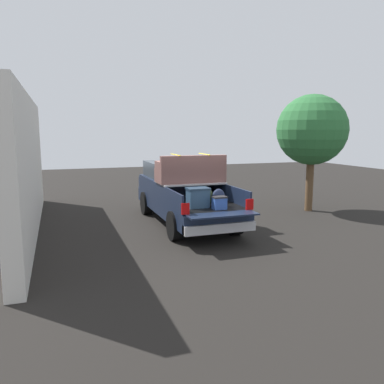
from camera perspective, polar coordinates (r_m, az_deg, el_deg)
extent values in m
plane|color=black|center=(12.39, -0.92, -4.62)|extent=(40.00, 40.00, 0.00)
cube|color=#162138|center=(12.26, -0.93, -1.83)|extent=(5.50, 1.92, 0.47)
cube|color=black|center=(11.10, 1.02, -1.63)|extent=(2.80, 1.80, 0.04)
cube|color=#162138|center=(10.77, -3.62, -0.72)|extent=(2.80, 0.06, 0.50)
cube|color=#162138|center=(11.41, 5.41, -0.20)|extent=(2.80, 0.06, 0.50)
cube|color=#162138|center=(12.34, -1.18, 0.53)|extent=(0.06, 1.80, 0.50)
cube|color=#162138|center=(9.58, 4.51, -3.36)|extent=(0.55, 1.80, 0.04)
cube|color=#B2B2B7|center=(11.74, -0.28, 1.43)|extent=(1.25, 1.92, 0.04)
cube|color=#162138|center=(13.45, -2.75, 1.22)|extent=(2.30, 1.92, 0.50)
cube|color=#2D3842|center=(13.30, -2.64, 3.36)|extent=(1.94, 1.76, 0.52)
cube|color=#162138|center=(14.75, -4.24, 1.66)|extent=(0.40, 1.82, 0.38)
cube|color=#B2B2B7|center=(9.80, 4.12, -5.30)|extent=(0.24, 1.92, 0.24)
cube|color=red|center=(9.47, -0.99, -2.49)|extent=(0.06, 0.20, 0.28)
cube|color=red|center=(10.15, 8.50, -1.81)|extent=(0.06, 0.20, 0.28)
cylinder|color=black|center=(13.73, -6.73, -1.63)|extent=(0.80, 0.30, 0.80)
cylinder|color=black|center=(14.20, 0.22, -1.21)|extent=(0.80, 0.30, 0.80)
cylinder|color=black|center=(10.41, -2.49, -4.99)|extent=(0.80, 0.30, 0.80)
cylinder|color=black|center=(11.04, 6.32, -4.24)|extent=(0.80, 0.30, 0.80)
cube|color=#335170|center=(10.31, 0.87, -0.96)|extent=(0.40, 0.55, 0.48)
cube|color=#23394E|center=(10.27, 0.87, 0.50)|extent=(0.44, 0.59, 0.05)
ellipsoid|color=#384728|center=(10.53, 2.26, -0.71)|extent=(0.20, 0.33, 0.50)
ellipsoid|color=#384728|center=(10.45, 2.48, -1.21)|extent=(0.09, 0.23, 0.22)
ellipsoid|color=#283351|center=(10.47, 3.94, -0.84)|extent=(0.20, 0.38, 0.48)
ellipsoid|color=#283351|center=(10.39, 4.18, -1.33)|extent=(0.09, 0.26, 0.21)
cube|color=#3359B2|center=(10.12, 4.06, -1.70)|extent=(0.26, 0.34, 0.30)
cube|color=#262628|center=(10.09, 4.07, -0.75)|extent=(0.28, 0.36, 0.04)
cube|color=brown|center=(11.71, -0.28, 2.54)|extent=(0.86, 2.02, 0.42)
cube|color=brown|center=(11.34, 0.29, 4.41)|extent=(0.16, 2.02, 0.40)
cube|color=brown|center=(11.46, -4.68, 3.98)|extent=(0.62, 0.20, 0.22)
cube|color=brown|center=(12.05, 3.75, 4.23)|extent=(0.62, 0.20, 0.22)
cube|color=yellow|center=(11.52, -2.43, 5.52)|extent=(0.96, 0.03, 0.02)
cube|color=yellow|center=(11.81, 1.81, 5.61)|extent=(0.96, 0.03, 0.02)
cube|color=silver|center=(12.11, -23.06, 3.63)|extent=(10.38, 0.36, 3.87)
cylinder|color=brown|center=(14.80, 16.96, 1.55)|extent=(0.27, 0.27, 2.20)
sphere|color=#2D6E37|center=(14.69, 17.29, 8.76)|extent=(2.52, 2.52, 2.52)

